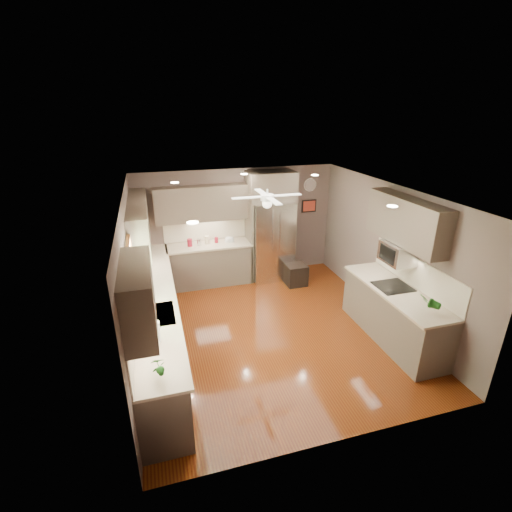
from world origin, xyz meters
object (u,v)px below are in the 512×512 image
bowl (230,241)px  microwave (398,253)px  canister_b (199,242)px  soap_bottle (147,291)px  canister_c (207,240)px  paper_towel (155,332)px  canister_a (190,243)px  refrigerator (271,228)px  potted_plant_right (430,302)px  canister_d (216,240)px  potted_plant_left (158,366)px  stool (296,274)px

bowl → microwave: 3.60m
canister_b → soap_bottle: bearing=-118.0°
canister_c → microwave: bearing=-45.2°
soap_bottle → paper_towel: (0.09, -1.25, 0.03)m
canister_a → canister_b: size_ratio=1.15×
refrigerator → paper_towel: (-2.66, -3.34, -0.11)m
paper_towel → bowl: bearing=63.1°
potted_plant_right → canister_d: bearing=122.9°
canister_c → refrigerator: (1.45, -0.09, 0.16)m
canister_a → potted_plant_left: potted_plant_left is taller
canister_a → stool: canister_a is taller
stool → canister_b: bearing=164.0°
canister_b → potted_plant_left: potted_plant_left is taller
paper_towel → microwave: bearing=9.0°
canister_d → refrigerator: size_ratio=0.05×
canister_c → canister_b: bearing=-163.7°
canister_a → canister_c: canister_c is taller
canister_a → microwave: (3.16, -2.74, 0.46)m
stool → potted_plant_right: bearing=-75.8°
canister_b → bowl: (0.67, -0.00, -0.04)m
potted_plant_right → bowl: potted_plant_right is taller
refrigerator → soap_bottle: bearing=-142.9°
canister_d → microwave: bearing=-47.6°
stool → paper_towel: (-3.08, -2.79, 0.84)m
canister_a → soap_bottle: 2.31m
microwave → canister_a: bearing=139.1°
canister_b → canister_d: 0.39m
canister_a → microwave: microwave is taller
canister_a → canister_b: canister_a is taller
canister_c → potted_plant_left: 4.31m
canister_d → paper_towel: bearing=-112.5°
microwave → stool: bearing=112.9°
potted_plant_right → stool: potted_plant_right is taller
canister_d → paper_towel: (-1.42, -3.44, 0.08)m
canister_a → paper_towel: 3.47m
canister_a → refrigerator: refrigerator is taller
canister_a → canister_d: bearing=6.4°
bowl → refrigerator: refrigerator is taller
paper_towel → refrigerator: bearing=51.4°
canister_d → stool: 1.93m
canister_a → canister_d: canister_a is taller
bowl → soap_bottle: bearing=-130.4°
paper_towel → potted_plant_right: bearing=-5.3°
canister_a → soap_bottle: soap_bottle is taller
canister_b → potted_plant_right: 4.69m
refrigerator → microwave: bearing=-63.9°
refrigerator → microwave: (1.33, -2.71, 0.29)m
soap_bottle → refrigerator: bearing=37.1°
potted_plant_left → microwave: size_ratio=0.53×
canister_a → potted_plant_right: (3.04, -3.73, 0.09)m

